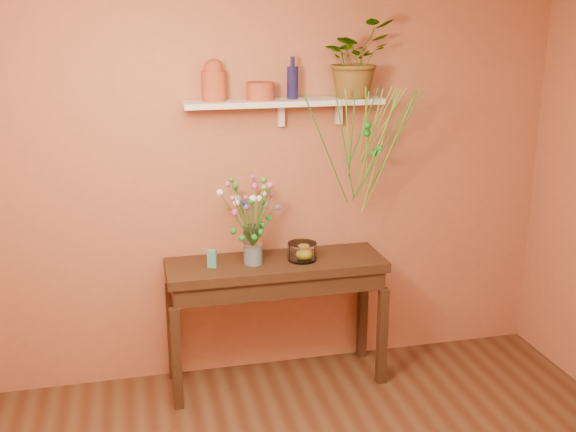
% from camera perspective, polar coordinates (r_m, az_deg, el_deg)
% --- Properties ---
extents(room, '(4.04, 4.04, 2.70)m').
position_cam_1_polar(room, '(2.87, 7.21, -6.57)').
color(room, '#51351F').
rests_on(room, ground).
extents(sideboard, '(1.46, 0.47, 0.88)m').
position_cam_1_polar(sideboard, '(4.63, -1.01, -5.23)').
color(sideboard, '#3D2213').
rests_on(sideboard, ground).
extents(wall_shelf, '(1.30, 0.24, 0.19)m').
position_cam_1_polar(wall_shelf, '(4.49, -0.21, 9.37)').
color(wall_shelf, white).
rests_on(wall_shelf, room).
extents(terracotta_jug, '(0.18, 0.18, 0.26)m').
position_cam_1_polar(terracotta_jug, '(4.41, -6.20, 11.07)').
color(terracotta_jug, '#A94B29').
rests_on(terracotta_jug, wall_shelf).
extents(terracotta_pot, '(0.19, 0.19, 0.11)m').
position_cam_1_polar(terracotta_pot, '(4.47, -2.31, 10.33)').
color(terracotta_pot, '#A94B29').
rests_on(terracotta_pot, wall_shelf).
extents(blue_bottle, '(0.08, 0.08, 0.27)m').
position_cam_1_polar(blue_bottle, '(4.50, 0.38, 11.08)').
color(blue_bottle, '#161340').
rests_on(blue_bottle, wall_shelf).
extents(spider_plant, '(0.56, 0.53, 0.50)m').
position_cam_1_polar(spider_plant, '(4.60, 5.59, 12.89)').
color(spider_plant, '#1C741E').
rests_on(spider_plant, wall_shelf).
extents(plant_fronds, '(0.75, 0.39, 0.85)m').
position_cam_1_polar(plant_fronds, '(4.53, 6.78, 6.31)').
color(plant_fronds, '#1C741E').
rests_on(plant_fronds, wall_shelf).
extents(glass_vase, '(0.12, 0.12, 0.26)m').
position_cam_1_polar(glass_vase, '(4.50, -2.93, -2.68)').
color(glass_vase, white).
rests_on(glass_vase, sideboard).
extents(bouquet, '(0.40, 0.42, 0.47)m').
position_cam_1_polar(bouquet, '(4.42, -3.02, 1.09)').
color(bouquet, '#386B28').
rests_on(bouquet, glass_vase).
extents(glass_bowl, '(0.20, 0.20, 0.12)m').
position_cam_1_polar(glass_bowl, '(4.59, 1.18, -3.02)').
color(glass_bowl, white).
rests_on(glass_bowl, sideboard).
extents(lemon, '(0.08, 0.08, 0.08)m').
position_cam_1_polar(lemon, '(4.60, 1.31, -3.10)').
color(lemon, yellow).
rests_on(lemon, glass_bowl).
extents(carton, '(0.07, 0.06, 0.12)m').
position_cam_1_polar(carton, '(4.49, -6.31, -3.53)').
color(carton, teal).
rests_on(carton, sideboard).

